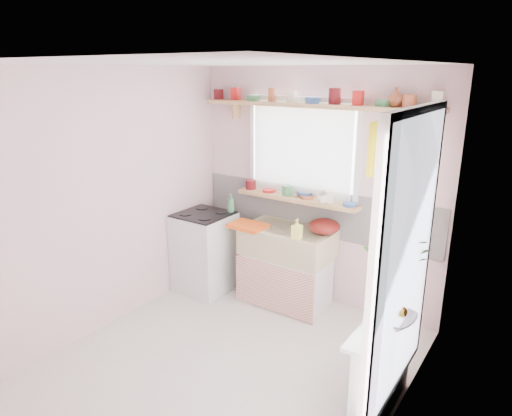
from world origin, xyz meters
The scene contains 19 objects.
room centered at (0.66, 0.86, 1.37)m, with size 3.20×3.20×3.20m.
sink_unit centered at (-0.15, 1.29, 0.43)m, with size 0.95×0.65×1.11m.
cooker centered at (-1.10, 1.05, 0.46)m, with size 0.58×0.58×0.93m.
radiator_ledge centered at (1.30, 0.20, 0.40)m, with size 0.22×0.95×0.78m.
windowsill centered at (-0.15, 1.48, 1.14)m, with size 1.40×0.22×0.04m, color tan.
pine_shelf centered at (0.00, 1.47, 2.12)m, with size 2.52×0.24×0.04m, color tan.
shelf_crockery centered at (0.00, 1.47, 2.20)m, with size 2.47×0.11×0.12m.
sill_crockery centered at (-0.20, 1.48, 1.21)m, with size 1.35×0.11×0.12m.
dish_tray centered at (-0.53, 1.10, 0.87)m, with size 0.38×0.28×0.04m, color #FF5B16.
colander centered at (0.22, 1.39, 0.92)m, with size 0.32×0.32×0.15m, color maroon.
jade_plant centered at (1.21, 0.60, 1.05)m, with size 0.49×0.42×0.54m, color #356629.
fruit_bowl centered at (1.33, 0.18, 0.81)m, with size 0.32×0.32×0.08m, color silver.
herb_pot centered at (1.33, -0.20, 0.88)m, with size 0.11×0.07×0.20m, color #306227.
soap_bottle_sink centered at (0.07, 1.10, 0.95)m, with size 0.09×0.09×0.20m, color #FEFC71.
sill_cup centered at (0.18, 1.42, 1.21)m, with size 0.11×0.11×0.09m, color #EFE4CF.
sill_bowl centered at (-0.08, 1.54, 1.19)m, with size 0.18×0.18×0.06m, color #30579D.
shelf_vase centered at (0.81, 1.51, 2.22)m, with size 0.16×0.16×0.17m, color #9E4F30.
cooker_bottle centered at (-0.88, 1.27, 1.02)m, with size 0.08×0.08×0.21m, color #478E5C.
fruit centered at (1.34, 0.18, 0.88)m, with size 0.20×0.14×0.10m.
Camera 1 is at (2.13, -2.64, 2.45)m, focal length 32.00 mm.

